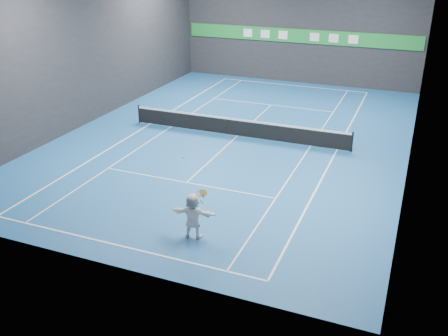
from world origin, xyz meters
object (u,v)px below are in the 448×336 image
at_px(tennis_net, 237,127).
at_px(tennis_racket, 201,194).
at_px(tennis_ball, 184,157).
at_px(player, 193,216).

xyz_separation_m(tennis_net, tennis_racket, (2.53, -10.33, 1.21)).
distance_m(tennis_ball, tennis_racket, 1.44).
distance_m(player, tennis_racket, 0.95).
xyz_separation_m(tennis_ball, tennis_net, (-1.92, 10.35, -2.51)).
bearing_deg(tennis_net, tennis_racket, -76.22).
relative_size(player, tennis_ball, 27.88).
height_order(player, tennis_net, player).
relative_size(tennis_ball, tennis_racket, 0.10).
bearing_deg(tennis_net, tennis_ball, -79.51).
xyz_separation_m(player, tennis_ball, (-0.30, 0.03, 2.19)).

